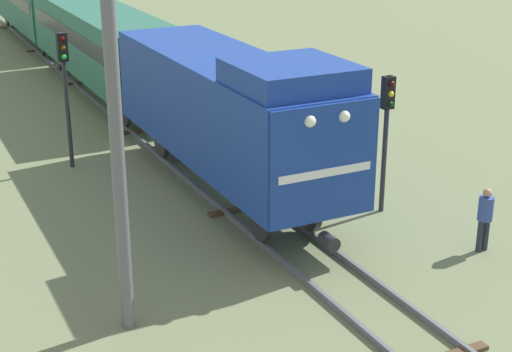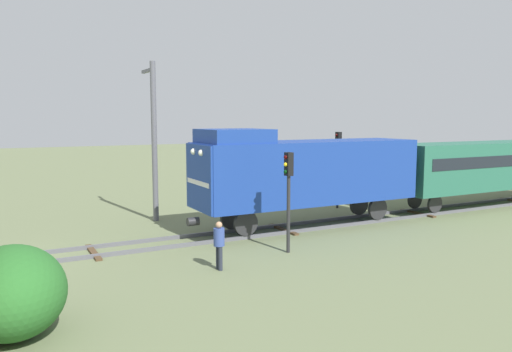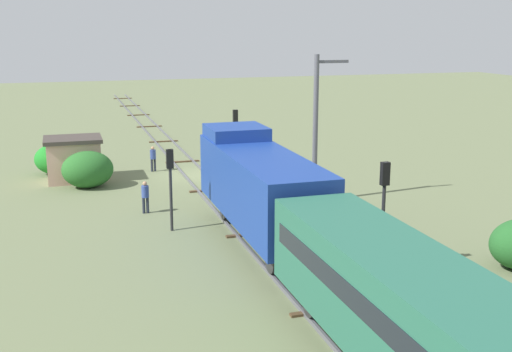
# 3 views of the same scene
# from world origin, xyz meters

# --- Properties ---
(ground_plane) EXTENTS (154.72, 154.72, 0.00)m
(ground_plane) POSITION_xyz_m (0.00, 0.00, 0.00)
(ground_plane) COLOR #66704C
(railway_track) EXTENTS (2.40, 103.14, 0.16)m
(railway_track) POSITION_xyz_m (0.00, -0.00, 0.07)
(railway_track) COLOR #595960
(railway_track) RESTS_ON ground
(locomotive) EXTENTS (2.90, 11.60, 4.60)m
(locomotive) POSITION_xyz_m (0.00, 14.04, 2.77)
(locomotive) COLOR navy
(locomotive) RESTS_ON railway_track
(passenger_car_leading) EXTENTS (2.84, 14.00, 3.66)m
(passenger_car_leading) POSITION_xyz_m (0.00, 27.37, 2.52)
(passenger_car_leading) COLOR #26604C
(passenger_car_leading) RESTS_ON railway_track
(traffic_signal_near) EXTENTS (0.32, 0.34, 3.98)m
(traffic_signal_near) POSITION_xyz_m (-3.20, -1.56, 2.77)
(traffic_signal_near) COLOR #262628
(traffic_signal_near) RESTS_ON ground
(traffic_signal_mid) EXTENTS (0.32, 0.34, 3.93)m
(traffic_signal_mid) POSITION_xyz_m (3.40, 11.07, 2.74)
(traffic_signal_mid) COLOR #262628
(traffic_signal_mid) RESTS_ON ground
(traffic_signal_far) EXTENTS (0.32, 0.34, 4.44)m
(traffic_signal_far) POSITION_xyz_m (-3.60, 18.73, 3.08)
(traffic_signal_far) COLOR #262628
(traffic_signal_far) RESTS_ON ground
(worker_near_track) EXTENTS (0.38, 0.38, 1.70)m
(worker_near_track) POSITION_xyz_m (2.40, -1.94, 1.00)
(worker_near_track) COLOR #262B38
(worker_near_track) RESTS_ON ground
(worker_by_signal) EXTENTS (0.38, 0.38, 1.70)m
(worker_by_signal) POSITION_xyz_m (4.20, 7.80, 1.00)
(worker_by_signal) COLOR #262B38
(worker_by_signal) RESTS_ON ground
(catenary_mast) EXTENTS (1.94, 0.28, 8.05)m
(catenary_mast) POSITION_xyz_m (-5.06, 8.28, 4.27)
(catenary_mast) COLOR #595960
(catenary_mast) RESTS_ON ground
(relay_hut) EXTENTS (3.50, 2.90, 2.74)m
(relay_hut) POSITION_xyz_m (7.50, -0.83, 1.39)
(relay_hut) COLOR #D19E8C
(relay_hut) RESTS_ON ground
(bush_near) EXTENTS (2.76, 2.26, 2.01)m
(bush_near) POSITION_xyz_m (8.58, -3.06, 1.00)
(bush_near) COLOR #1F8126
(bush_near) RESTS_ON ground
(bush_mid) EXTENTS (3.05, 2.50, 2.22)m
(bush_mid) POSITION_xyz_m (6.78, 1.29, 1.11)
(bush_mid) COLOR #276326
(bush_mid) RESTS_ON ground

